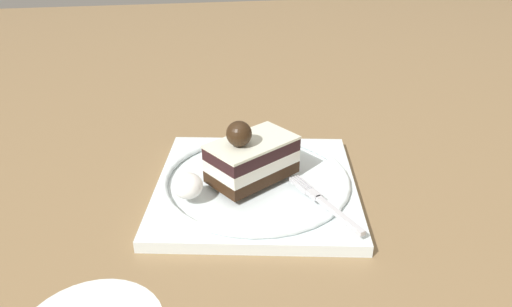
% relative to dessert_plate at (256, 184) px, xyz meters
% --- Properties ---
extents(ground_plane, '(2.40, 2.40, 0.00)m').
position_rel_dessert_plate_xyz_m(ground_plane, '(-0.01, 0.01, -0.01)').
color(ground_plane, olive).
extents(dessert_plate, '(0.27, 0.27, 0.02)m').
position_rel_dessert_plate_xyz_m(dessert_plate, '(0.00, 0.00, 0.00)').
color(dessert_plate, white).
rests_on(dessert_plate, ground_plane).
extents(cake_slice, '(0.10, 0.11, 0.07)m').
position_rel_dessert_plate_xyz_m(cake_slice, '(0.00, 0.01, 0.04)').
color(cake_slice, black).
rests_on(cake_slice, dessert_plate).
extents(whipped_cream_dollop, '(0.03, 0.03, 0.03)m').
position_rel_dessert_plate_xyz_m(whipped_cream_dollop, '(-0.03, 0.08, 0.02)').
color(whipped_cream_dollop, white).
rests_on(whipped_cream_dollop, dessert_plate).
extents(fork, '(0.11, 0.05, 0.00)m').
position_rel_dessert_plate_xyz_m(fork, '(-0.07, -0.06, 0.01)').
color(fork, silver).
rests_on(fork, dessert_plate).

